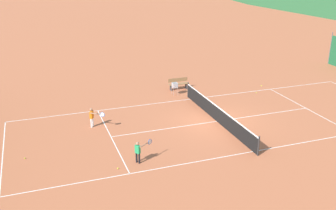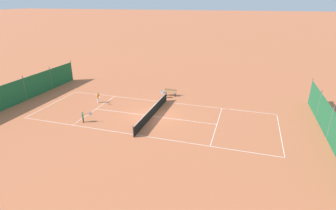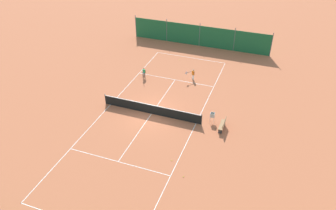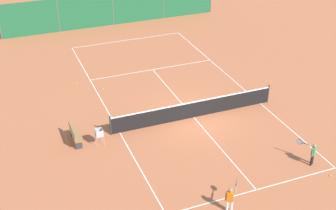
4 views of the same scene
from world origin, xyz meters
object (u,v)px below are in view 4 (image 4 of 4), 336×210
at_px(tennis_net, 194,109).
at_px(player_near_baseline, 312,152).
at_px(player_far_baseline, 230,197).
at_px(ball_hopper, 99,134).
at_px(tennis_ball_alley_right, 103,89).
at_px(courtside_bench, 75,135).
at_px(tennis_ball_near_corner, 331,176).
at_px(tennis_ball_by_net_right, 77,83).

height_order(tennis_net, player_near_baseline, player_near_baseline).
relative_size(player_far_baseline, ball_hopper, 1.30).
xyz_separation_m(player_near_baseline, tennis_ball_alley_right, (-6.90, 10.67, -0.61)).
height_order(player_near_baseline, tennis_ball_alley_right, player_near_baseline).
bearing_deg(tennis_ball_alley_right, courtside_bench, -118.16).
bearing_deg(tennis_ball_near_corner, player_far_baseline, -176.89).
height_order(player_near_baseline, tennis_ball_near_corner, player_near_baseline).
bearing_deg(tennis_ball_by_net_right, tennis_net, -51.21).
relative_size(tennis_net, ball_hopper, 10.31).
distance_m(ball_hopper, courtside_bench, 1.27).
bearing_deg(courtside_bench, ball_hopper, -32.95).
distance_m(player_near_baseline, tennis_ball_alley_right, 12.73).
bearing_deg(tennis_net, tennis_ball_by_net_right, 128.79).
relative_size(player_far_baseline, tennis_ball_by_net_right, 17.47).
distance_m(tennis_ball_near_corner, courtside_bench, 11.96).
bearing_deg(tennis_ball_near_corner, ball_hopper, 145.27).
distance_m(tennis_net, courtside_bench, 6.34).
bearing_deg(player_far_baseline, tennis_ball_near_corner, 3.11).
bearing_deg(ball_hopper, player_near_baseline, -30.44).
xyz_separation_m(player_far_baseline, ball_hopper, (-3.63, 6.38, -0.02)).
distance_m(player_far_baseline, courtside_bench, 8.48).
bearing_deg(tennis_ball_alley_right, player_far_baseline, -80.51).
bearing_deg(ball_hopper, tennis_ball_alley_right, 74.05).
relative_size(tennis_net, player_near_baseline, 8.33).
relative_size(player_near_baseline, courtside_bench, 0.73).
distance_m(player_far_baseline, tennis_ball_near_corner, 5.21).
xyz_separation_m(tennis_net, tennis_ball_alley_right, (-3.67, 4.95, -0.47)).
height_order(tennis_ball_by_net_right, ball_hopper, ball_hopper).
xyz_separation_m(tennis_ball_alley_right, tennis_ball_by_net_right, (-1.30, 1.23, 0.00)).
bearing_deg(ball_hopper, tennis_ball_by_net_right, 87.32).
xyz_separation_m(player_near_baseline, tennis_ball_by_net_right, (-8.20, 11.90, -0.61)).
bearing_deg(player_far_baseline, tennis_net, 76.82).
distance_m(player_far_baseline, tennis_ball_by_net_right, 13.70).
xyz_separation_m(tennis_net, player_far_baseline, (-1.66, -7.09, 0.18)).
distance_m(tennis_ball_alley_right, ball_hopper, 5.93).
bearing_deg(tennis_ball_near_corner, tennis_ball_by_net_right, 123.11).
distance_m(player_near_baseline, courtside_bench, 11.14).
bearing_deg(player_far_baseline, courtside_bench, 123.55).
height_order(player_near_baseline, courtside_bench, player_near_baseline).
bearing_deg(tennis_ball_by_net_right, player_near_baseline, -55.44).
relative_size(player_near_baseline, ball_hopper, 1.24).
xyz_separation_m(tennis_ball_alley_right, tennis_ball_near_corner, (7.18, -11.77, 0.00)).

